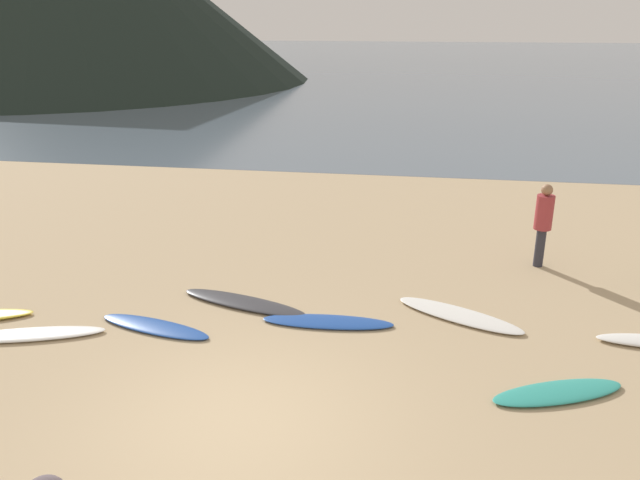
{
  "coord_description": "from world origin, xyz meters",
  "views": [
    {
      "loc": [
        2.11,
        -6.48,
        4.93
      ],
      "look_at": [
        0.24,
        5.32,
        0.6
      ],
      "focal_mm": 35.28,
      "sensor_mm": 36.0,
      "label": 1
    }
  ],
  "objects_px": {
    "surfboard_4": "(328,322)",
    "surfboard_6": "(558,392)",
    "surfboard_2": "(155,327)",
    "surfboard_5": "(459,315)",
    "person_1": "(543,219)",
    "surfboard_3": "(244,302)",
    "surfboard_1": "(27,335)"
  },
  "relations": [
    {
      "from": "surfboard_2",
      "to": "surfboard_6",
      "type": "xyz_separation_m",
      "value": [
        6.23,
        -0.96,
        0.01
      ]
    },
    {
      "from": "surfboard_4",
      "to": "surfboard_6",
      "type": "relative_size",
      "value": 1.14
    },
    {
      "from": "surfboard_1",
      "to": "surfboard_3",
      "type": "relative_size",
      "value": 0.98
    },
    {
      "from": "surfboard_2",
      "to": "surfboard_5",
      "type": "bearing_deg",
      "value": 27.29
    },
    {
      "from": "surfboard_4",
      "to": "surfboard_5",
      "type": "xyz_separation_m",
      "value": [
        2.2,
        0.59,
        0.01
      ]
    },
    {
      "from": "surfboard_6",
      "to": "person_1",
      "type": "bearing_deg",
      "value": 61.84
    },
    {
      "from": "surfboard_3",
      "to": "surfboard_4",
      "type": "bearing_deg",
      "value": -0.93
    },
    {
      "from": "surfboard_3",
      "to": "person_1",
      "type": "distance_m",
      "value": 6.24
    },
    {
      "from": "surfboard_4",
      "to": "surfboard_5",
      "type": "relative_size",
      "value": 0.97
    },
    {
      "from": "surfboard_2",
      "to": "surfboard_5",
      "type": "height_order",
      "value": "surfboard_5"
    },
    {
      "from": "surfboard_3",
      "to": "surfboard_4",
      "type": "xyz_separation_m",
      "value": [
        1.6,
        -0.49,
        -0.01
      ]
    },
    {
      "from": "surfboard_5",
      "to": "surfboard_4",
      "type": "bearing_deg",
      "value": -137.94
    },
    {
      "from": "surfboard_2",
      "to": "surfboard_6",
      "type": "distance_m",
      "value": 6.3
    },
    {
      "from": "surfboard_3",
      "to": "person_1",
      "type": "xyz_separation_m",
      "value": [
        5.52,
        2.74,
        0.98
      ]
    },
    {
      "from": "surfboard_4",
      "to": "surfboard_3",
      "type": "bearing_deg",
      "value": 160.18
    },
    {
      "from": "surfboard_5",
      "to": "person_1",
      "type": "relative_size",
      "value": 1.32
    },
    {
      "from": "surfboard_3",
      "to": "surfboard_6",
      "type": "relative_size",
      "value": 1.28
    },
    {
      "from": "surfboard_3",
      "to": "surfboard_5",
      "type": "height_order",
      "value": "surfboard_3"
    },
    {
      "from": "surfboard_6",
      "to": "surfboard_2",
      "type": "bearing_deg",
      "value": 148.98
    },
    {
      "from": "surfboard_5",
      "to": "surfboard_6",
      "type": "xyz_separation_m",
      "value": [
        1.22,
        -2.17,
        -0.0
      ]
    },
    {
      "from": "surfboard_1",
      "to": "person_1",
      "type": "bearing_deg",
      "value": 10.52
    },
    {
      "from": "surfboard_3",
      "to": "person_1",
      "type": "bearing_deg",
      "value": 42.47
    },
    {
      "from": "surfboard_5",
      "to": "person_1",
      "type": "height_order",
      "value": "person_1"
    },
    {
      "from": "surfboard_5",
      "to": "surfboard_6",
      "type": "relative_size",
      "value": 1.18
    },
    {
      "from": "surfboard_4",
      "to": "surfboard_2",
      "type": "bearing_deg",
      "value": -170.38
    },
    {
      "from": "surfboard_1",
      "to": "surfboard_5",
      "type": "xyz_separation_m",
      "value": [
        6.93,
        1.8,
        0.0
      ]
    },
    {
      "from": "surfboard_4",
      "to": "person_1",
      "type": "height_order",
      "value": "person_1"
    },
    {
      "from": "surfboard_3",
      "to": "person_1",
      "type": "relative_size",
      "value": 1.43
    },
    {
      "from": "surfboard_3",
      "to": "surfboard_4",
      "type": "distance_m",
      "value": 1.67
    },
    {
      "from": "surfboard_3",
      "to": "person_1",
      "type": "height_order",
      "value": "person_1"
    },
    {
      "from": "surfboard_2",
      "to": "surfboard_3",
      "type": "bearing_deg",
      "value": 56.19
    },
    {
      "from": "surfboard_2",
      "to": "surfboard_3",
      "type": "xyz_separation_m",
      "value": [
        1.21,
        1.11,
        0.01
      ]
    }
  ]
}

